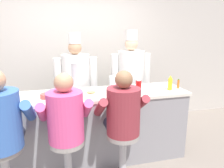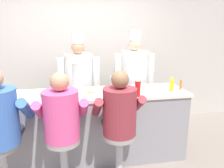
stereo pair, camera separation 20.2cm
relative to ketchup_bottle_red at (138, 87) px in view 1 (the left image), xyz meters
name	(u,v)px [view 1 (the left image)]	position (x,y,z in m)	size (l,w,h in m)	color
wall_back	(77,56)	(-0.63, 1.59, 0.24)	(10.00, 0.06, 2.70)	beige
diner_counter	(88,127)	(-0.63, 0.27, -0.61)	(2.78, 0.68, 0.99)	gray
ketchup_bottle_red	(138,87)	(0.00, 0.00, 0.00)	(0.07, 0.07, 0.26)	red
mustard_bottle_yellow	(170,83)	(0.54, 0.16, -0.02)	(0.06, 0.06, 0.21)	yellow
hot_sauce_bottle_orange	(178,84)	(0.70, 0.20, -0.06)	(0.03, 0.03, 0.14)	orange
water_pitcher_clear	(114,82)	(-0.21, 0.45, -0.03)	(0.16, 0.14, 0.18)	silver
breakfast_plate	(91,93)	(-0.59, 0.22, -0.11)	(0.26, 0.26, 0.05)	white
cereal_bowl	(47,96)	(-1.16, 0.20, -0.09)	(0.16, 0.16, 0.06)	#B24C47
coffee_mug_white	(124,87)	(-0.10, 0.30, -0.08)	(0.13, 0.08, 0.09)	white
cup_stack_steel	(75,78)	(-0.78, 0.38, 0.08)	(0.09, 0.09, 0.40)	#B7BABF
napkin_dispenser_chrome	(57,94)	(-1.03, 0.09, -0.05)	(0.11, 0.07, 0.14)	silver
diner_seated_blue	(1,124)	(-1.59, -0.34, -0.19)	(0.63, 0.62, 1.48)	#B2B5BA
diner_seated_pink	(66,121)	(-0.95, -0.34, -0.23)	(0.58, 0.57, 1.41)	#B2B5BA
diner_seated_maroon	(122,115)	(-0.32, -0.34, -0.23)	(0.57, 0.57, 1.41)	#B2B5BA
cook_in_whites_near	(76,83)	(-0.72, 0.94, -0.13)	(0.70, 0.45, 1.78)	#232328
cook_in_whites_far	(131,78)	(0.24, 0.97, -0.11)	(0.71, 0.46, 1.82)	#232328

